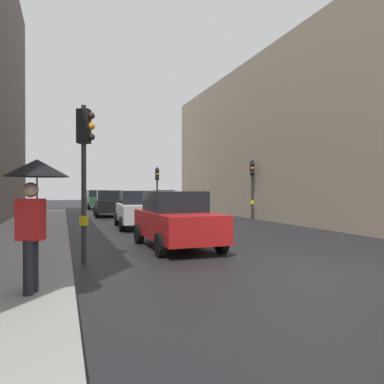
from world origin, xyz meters
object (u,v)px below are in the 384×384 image
(car_white_compact, at_px, (138,209))
(traffic_light_near_right, at_px, (85,154))
(car_green_estate, at_px, (97,199))
(car_red_sedan, at_px, (176,220))
(pedestrian_with_umbrella, at_px, (35,188))
(traffic_light_mid_street, at_px, (252,178))
(traffic_light_far_median, at_px, (157,182))
(car_dark_suv, at_px, (109,203))
(car_yellow_taxi, at_px, (163,200))

(car_white_compact, bearing_deg, traffic_light_near_right, -109.93)
(car_green_estate, height_order, car_red_sedan, same)
(car_white_compact, xyz_separation_m, pedestrian_with_umbrella, (-3.81, -11.03, 0.96))
(traffic_light_mid_street, relative_size, traffic_light_near_right, 0.93)
(traffic_light_far_median, relative_size, car_green_estate, 0.80)
(car_dark_suv, relative_size, pedestrian_with_umbrella, 2.00)
(traffic_light_near_right, bearing_deg, car_green_estate, 84.61)
(car_yellow_taxi, distance_m, car_red_sedan, 21.19)
(car_yellow_taxi, height_order, pedestrian_with_umbrella, pedestrian_with_umbrella)
(car_white_compact, height_order, car_yellow_taxi, same)
(traffic_light_near_right, height_order, car_white_compact, traffic_light_near_right)
(car_dark_suv, relative_size, car_green_estate, 0.99)
(traffic_light_far_median, relative_size, car_yellow_taxi, 0.81)
(traffic_light_mid_street, distance_m, car_dark_suv, 9.83)
(traffic_light_far_median, xyz_separation_m, car_dark_suv, (-3.52, -0.74, -1.51))
(traffic_light_near_right, xyz_separation_m, traffic_light_far_median, (6.01, 16.85, -0.30))
(pedestrian_with_umbrella, bearing_deg, car_red_sedan, 51.12)
(traffic_light_far_median, bearing_deg, car_dark_suv, -168.11)
(car_green_estate, bearing_deg, pedestrian_with_umbrella, -96.61)
(car_white_compact, height_order, car_green_estate, same)
(traffic_light_near_right, bearing_deg, traffic_light_far_median, 70.37)
(car_white_compact, height_order, pedestrian_with_umbrella, pedestrian_with_umbrella)
(car_green_estate, bearing_deg, car_dark_suv, -89.98)
(car_yellow_taxi, relative_size, car_red_sedan, 1.01)
(car_dark_suv, relative_size, car_yellow_taxi, 1.00)
(traffic_light_near_right, distance_m, car_dark_suv, 16.40)
(traffic_light_near_right, xyz_separation_m, car_green_estate, (2.48, 26.34, -1.81))
(car_yellow_taxi, bearing_deg, car_green_estate, 142.15)
(car_green_estate, bearing_deg, car_red_sedan, -89.19)
(car_white_compact, bearing_deg, car_dark_suv, 92.77)
(car_red_sedan, xyz_separation_m, pedestrian_with_umbrella, (-3.76, -4.66, 0.96))
(traffic_light_far_median, height_order, car_dark_suv, traffic_light_far_median)
(traffic_light_mid_street, height_order, car_white_compact, traffic_light_mid_street)
(car_white_compact, height_order, car_red_sedan, same)
(traffic_light_mid_street, relative_size, car_red_sedan, 0.85)
(car_dark_suv, distance_m, car_green_estate, 10.23)
(traffic_light_near_right, relative_size, car_white_compact, 0.91)
(pedestrian_with_umbrella, bearing_deg, car_green_estate, 83.39)
(traffic_light_far_median, height_order, car_green_estate, traffic_light_far_median)
(car_dark_suv, height_order, car_yellow_taxi, same)
(car_dark_suv, xyz_separation_m, pedestrian_with_umbrella, (-3.41, -19.19, 0.96))
(car_red_sedan, height_order, pedestrian_with_umbrella, pedestrian_with_umbrella)
(traffic_light_near_right, height_order, traffic_light_far_median, traffic_light_near_right)
(traffic_light_mid_street, distance_m, car_yellow_taxi, 12.15)
(car_red_sedan, bearing_deg, car_white_compact, 89.57)
(traffic_light_mid_street, xyz_separation_m, car_yellow_taxi, (-2.46, 11.79, -1.62))
(traffic_light_mid_street, bearing_deg, car_yellow_taxi, 101.76)
(car_green_estate, relative_size, car_yellow_taxi, 1.01)
(car_yellow_taxi, height_order, car_red_sedan, same)
(traffic_light_near_right, relative_size, car_red_sedan, 0.92)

